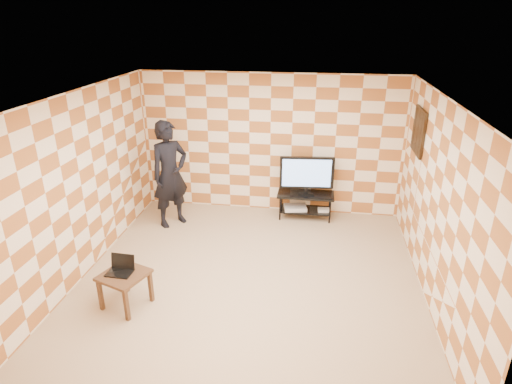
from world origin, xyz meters
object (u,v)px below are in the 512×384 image
side_table (124,279)px  person (170,174)px  tv_stand (305,200)px  tv (307,174)px

side_table → person: bearing=93.8°
side_table → person: size_ratio=0.36×
tv_stand → side_table: size_ratio=1.51×
tv_stand → tv: (-0.00, -0.00, 0.54)m
tv_stand → person: bearing=-166.0°
side_table → person: person is taller
tv → side_table: tv is taller
tv_stand → person: size_ratio=0.54×
tv → person: person is taller
tv_stand → tv: size_ratio=1.06×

